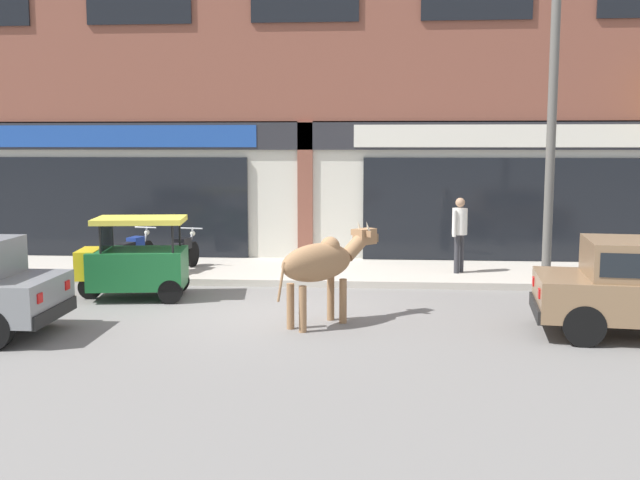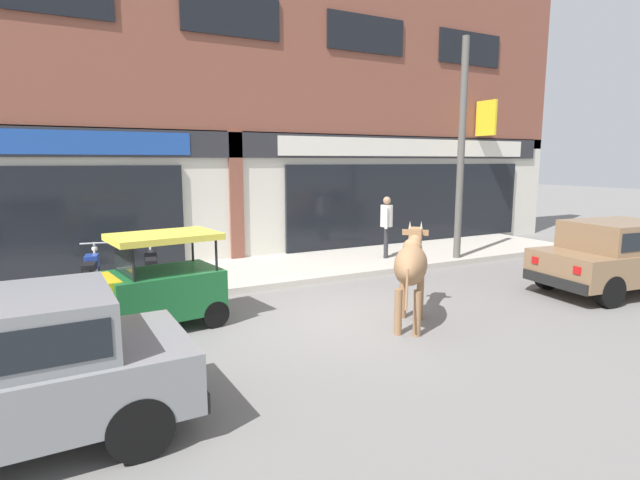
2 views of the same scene
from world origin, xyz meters
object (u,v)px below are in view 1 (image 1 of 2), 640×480
(cow, at_px, (322,263))
(motorcycle_0, at_px, (133,252))
(motorcycle_1, at_px, (181,253))
(utility_pole, at_px, (551,141))
(pedestrian, at_px, (460,227))
(auto_rickshaw, at_px, (134,263))

(cow, height_order, motorcycle_0, cow)
(motorcycle_0, height_order, motorcycle_1, same)
(motorcycle_0, relative_size, utility_pole, 0.32)
(motorcycle_1, relative_size, pedestrian, 1.13)
(motorcycle_1, distance_m, pedestrian, 6.00)
(motorcycle_0, height_order, utility_pole, utility_pole)
(cow, bearing_deg, motorcycle_0, 137.00)
(cow, relative_size, utility_pole, 0.31)
(pedestrian, xyz_separation_m, utility_pole, (1.63, -0.90, 1.79))
(motorcycle_1, height_order, pedestrian, pedestrian)
(motorcycle_0, bearing_deg, auto_rickshaw, -70.83)
(auto_rickshaw, height_order, motorcycle_1, auto_rickshaw)
(cow, height_order, motorcycle_1, cow)
(auto_rickshaw, xyz_separation_m, motorcycle_0, (-0.82, 2.36, -0.13))
(motorcycle_1, distance_m, utility_pole, 7.99)
(motorcycle_0, distance_m, motorcycle_1, 1.10)
(cow, distance_m, auto_rickshaw, 4.06)
(cow, distance_m, motorcycle_1, 5.29)
(auto_rickshaw, distance_m, pedestrian, 6.74)
(cow, xyz_separation_m, motorcycle_0, (-4.45, 4.15, -0.48))
(cow, xyz_separation_m, motorcycle_1, (-3.36, 4.05, -0.48))
(cow, bearing_deg, pedestrian, 58.74)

